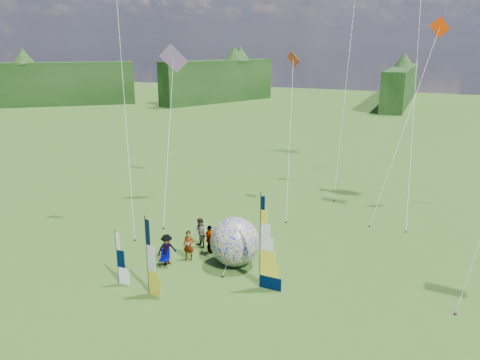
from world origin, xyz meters
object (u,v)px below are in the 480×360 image
at_px(spectator_b, 200,233).
at_px(camp_chair, 164,258).
at_px(spectator_c, 167,250).
at_px(side_banner_far, 117,258).
at_px(bol_inflatable, 235,242).
at_px(spectator_a, 189,245).
at_px(kite_whale, 416,78).
at_px(spectator_d, 210,239).
at_px(feather_banner_main, 260,243).
at_px(side_banner_left, 147,257).

xyz_separation_m(spectator_b, camp_chair, (-0.67, -3.05, -0.45)).
xyz_separation_m(spectator_c, camp_chair, (-0.02, -0.27, -0.43)).
height_order(side_banner_far, bol_inflatable, side_banner_far).
relative_size(spectator_c, camp_chair, 1.90).
height_order(spectator_b, camp_chair, spectator_b).
bearing_deg(spectator_a, kite_whale, 45.82).
relative_size(spectator_d, camp_chair, 1.82).
distance_m(feather_banner_main, kite_whale, 18.41).
distance_m(feather_banner_main, bol_inflatable, 3.06).
height_order(side_banner_far, camp_chair, side_banner_far).
bearing_deg(kite_whale, side_banner_far, -119.41).
bearing_deg(kite_whale, spectator_d, -121.81).
xyz_separation_m(spectator_a, spectator_d, (0.70, 1.29, -0.02)).
bearing_deg(spectator_c, spectator_b, 21.82).
distance_m(feather_banner_main, side_banner_far, 7.37).
distance_m(side_banner_far, camp_chair, 3.01).
bearing_deg(kite_whale, spectator_b, -125.19).
bearing_deg(spectator_b, spectator_d, 3.74).
height_order(spectator_d, kite_whale, kite_whale).
bearing_deg(spectator_b, bol_inflatable, 8.59).
bearing_deg(side_banner_far, spectator_a, 62.90).
height_order(side_banner_left, bol_inflatable, side_banner_left).
bearing_deg(side_banner_left, camp_chair, 123.55).
height_order(bol_inflatable, spectator_b, bol_inflatable).
relative_size(feather_banner_main, spectator_d, 2.85).
distance_m(feather_banner_main, spectator_c, 5.91).
height_order(spectator_a, kite_whale, kite_whale).
bearing_deg(bol_inflatable, kite_whale, 60.67).
distance_m(side_banner_far, spectator_d, 5.85).
xyz_separation_m(feather_banner_main, side_banner_far, (-6.85, -2.52, -1.02)).
height_order(spectator_b, spectator_d, spectator_b).
bearing_deg(kite_whale, bol_inflatable, -114.48).
distance_m(side_banner_left, camp_chair, 3.33).
bearing_deg(side_banner_left, spectator_a, 106.95).
xyz_separation_m(feather_banner_main, spectator_c, (-5.69, 0.36, -1.56)).
distance_m(side_banner_left, spectator_a, 4.26).
bearing_deg(side_banner_far, spectator_c, 68.01).
distance_m(bol_inflatable, kite_whale, 18.16).
relative_size(bol_inflatable, spectator_c, 1.54).
height_order(side_banner_left, camp_chair, side_banner_left).
height_order(spectator_b, kite_whale, kite_whale).
xyz_separation_m(spectator_a, spectator_b, (-0.17, 1.77, 0.04)).
xyz_separation_m(feather_banner_main, spectator_a, (-4.87, 1.36, -1.58)).
bearing_deg(bol_inflatable, spectator_b, 155.70).
distance_m(feather_banner_main, spectator_b, 6.13).
bearing_deg(side_banner_left, spectator_c, 121.86).
height_order(bol_inflatable, spectator_a, bol_inflatable).
bearing_deg(bol_inflatable, spectator_a, -169.72).
bearing_deg(spectator_b, kite_whale, 82.85).
bearing_deg(spectator_b, camp_chair, -69.48).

